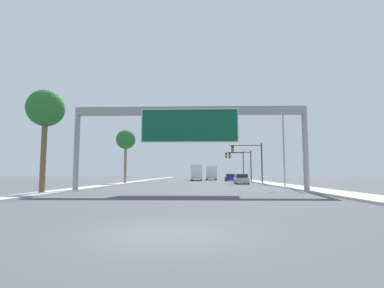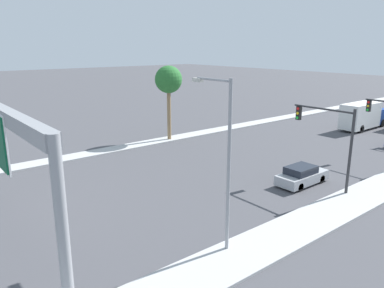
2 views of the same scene
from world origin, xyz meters
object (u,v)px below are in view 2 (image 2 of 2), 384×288
street_lamp_right (224,152)px  car_far_center (302,176)px  truck_box_primary (363,116)px  palm_tree_background (169,81)px  traffic_light_near_intersection (331,133)px

street_lamp_right → car_far_center: bearing=105.1°
truck_box_primary → palm_tree_background: 25.41m
truck_box_primary → street_lamp_right: bearing=-73.5°
palm_tree_background → traffic_light_near_intersection: bearing=1.7°
palm_tree_background → truck_box_primary: bearing=64.9°
car_far_center → street_lamp_right: street_lamp_right is taller
car_far_center → traffic_light_near_intersection: bearing=23.1°
traffic_light_near_intersection → street_lamp_right: street_lamp_right is taller
car_far_center → traffic_light_near_intersection: (1.68, 0.71, 3.51)m
car_far_center → truck_box_primary: truck_box_primary is taller
truck_box_primary → traffic_light_near_intersection: size_ratio=1.35×
traffic_light_near_intersection → street_lamp_right: bearing=-83.6°
truck_box_primary → car_far_center: bearing=-72.9°
car_far_center → truck_box_primary: (-7.00, 22.71, 1.01)m
car_far_center → street_lamp_right: (3.01, -11.14, 4.54)m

